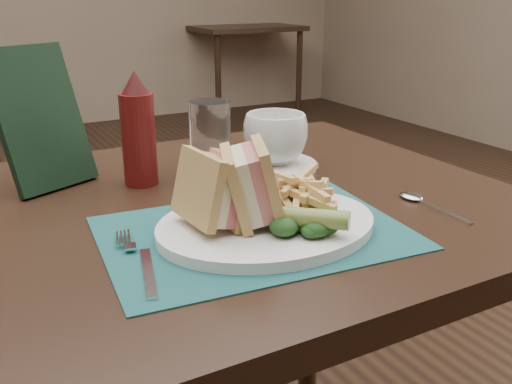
% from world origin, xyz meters
% --- Properties ---
extents(wall_back, '(6.00, 0.00, 6.00)m').
position_xyz_m(wall_back, '(0.00, 3.50, 0.00)').
color(wall_back, gray).
rests_on(wall_back, ground).
extents(table_bg_right, '(0.90, 0.75, 0.75)m').
position_xyz_m(table_bg_right, '(2.01, 3.31, 0.38)').
color(table_bg_right, black).
rests_on(table_bg_right, ground).
extents(placemat, '(0.42, 0.32, 0.00)m').
position_xyz_m(placemat, '(-0.02, -0.64, 0.75)').
color(placemat, '#174B4B').
rests_on(placemat, table_main).
extents(plate, '(0.30, 0.25, 0.01)m').
position_xyz_m(plate, '(-0.00, -0.64, 0.76)').
color(plate, white).
rests_on(plate, placemat).
extents(sandwich_half_a, '(0.08, 0.10, 0.10)m').
position_xyz_m(sandwich_half_a, '(-0.09, -0.62, 0.82)').
color(sandwich_half_a, tan).
rests_on(sandwich_half_a, plate).
extents(sandwich_half_b, '(0.11, 0.13, 0.11)m').
position_xyz_m(sandwich_half_b, '(-0.04, -0.63, 0.82)').
color(sandwich_half_b, tan).
rests_on(sandwich_half_b, plate).
extents(kale_garnish, '(0.11, 0.08, 0.03)m').
position_xyz_m(kale_garnish, '(0.01, -0.70, 0.78)').
color(kale_garnish, '#143413').
rests_on(kale_garnish, plate).
extents(pickle_spear, '(0.10, 0.10, 0.03)m').
position_xyz_m(pickle_spear, '(0.01, -0.70, 0.79)').
color(pickle_spear, olive).
rests_on(pickle_spear, plate).
extents(fries_pile, '(0.18, 0.20, 0.05)m').
position_xyz_m(fries_pile, '(0.06, -0.63, 0.79)').
color(fries_pile, tan).
rests_on(fries_pile, plate).
extents(fork, '(0.08, 0.17, 0.01)m').
position_xyz_m(fork, '(-0.18, -0.65, 0.76)').
color(fork, silver).
rests_on(fork, placemat).
extents(spoon, '(0.04, 0.15, 0.01)m').
position_xyz_m(spoon, '(0.26, -0.68, 0.76)').
color(spoon, silver).
rests_on(spoon, table_main).
extents(saucer, '(0.18, 0.18, 0.01)m').
position_xyz_m(saucer, '(0.15, -0.40, 0.76)').
color(saucer, white).
rests_on(saucer, table_main).
extents(coffee_cup, '(0.16, 0.16, 0.09)m').
position_xyz_m(coffee_cup, '(0.15, -0.40, 0.80)').
color(coffee_cup, white).
rests_on(coffee_cup, saucer).
extents(drinking_glass, '(0.08, 0.08, 0.13)m').
position_xyz_m(drinking_glass, '(0.03, -0.38, 0.81)').
color(drinking_glass, silver).
rests_on(drinking_glass, table_main).
extents(ketchup_bottle, '(0.06, 0.06, 0.19)m').
position_xyz_m(ketchup_bottle, '(-0.09, -0.37, 0.84)').
color(ketchup_bottle, '#4F0E0D').
rests_on(ketchup_bottle, table_main).
extents(check_presenter, '(0.16, 0.14, 0.22)m').
position_xyz_m(check_presenter, '(-0.22, -0.30, 0.86)').
color(check_presenter, black).
rests_on(check_presenter, table_main).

